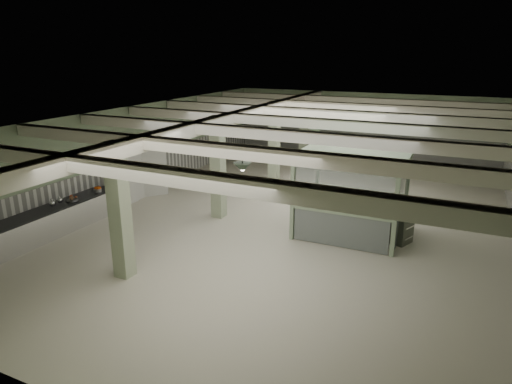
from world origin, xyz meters
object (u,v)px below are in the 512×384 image
at_px(prep_counter, 48,222).
at_px(walkin_cooler, 131,170).
at_px(guard_booth, 353,180).
at_px(filing_cabinet, 403,222).

xyz_separation_m(prep_counter, walkin_cooler, (-0.08, 4.20, 0.74)).
xyz_separation_m(guard_booth, filing_cabinet, (1.66, -0.14, -1.11)).
bearing_deg(walkin_cooler, filing_cabinet, 0.33).
xyz_separation_m(prep_counter, guard_booth, (8.67, 4.40, 1.34)).
relative_size(prep_counter, filing_cabinet, 3.92).
bearing_deg(guard_booth, prep_counter, -153.79).
bearing_deg(prep_counter, guard_booth, 26.90).
xyz_separation_m(walkin_cooler, guard_booth, (8.75, 0.20, 0.60)).
xyz_separation_m(walkin_cooler, filing_cabinet, (10.41, 0.06, -0.51)).
distance_m(guard_booth, filing_cabinet, 2.00).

